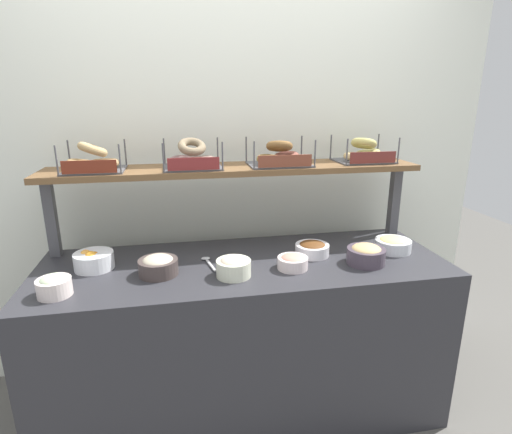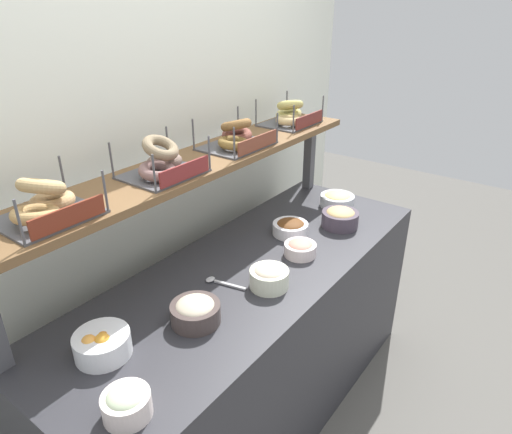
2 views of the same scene
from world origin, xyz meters
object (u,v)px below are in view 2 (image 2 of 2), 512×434
object	(u,v)px
bowl_chocolate_spread	(290,227)
serving_spoon_near_plate	(219,282)
bowl_potato_salad	(269,276)
bowl_lox_spread	(300,248)
bagel_basket_sesame	(45,204)
bagel_basket_plain	(290,115)
bowl_egg_salad	(337,199)
bowl_scallion_spread	(126,403)
bagel_basket_poppy	(162,163)
bowl_hummus	(340,217)
bowl_tuna_salad	(195,311)
bowl_fruit_salad	(102,344)
bagel_basket_cinnamon_raisin	(237,137)

from	to	relation	value
bowl_chocolate_spread	serving_spoon_near_plate	bearing A→B (deg)	179.99
bowl_potato_salad	bowl_lox_spread	distance (m)	0.29
bagel_basket_sesame	bagel_basket_plain	bearing A→B (deg)	1.06
bowl_egg_salad	bowl_chocolate_spread	xyz separation A→B (m)	(-0.43, 0.03, -0.00)
bowl_scallion_spread	bagel_basket_poppy	distance (m)	0.86
bowl_hummus	bowl_egg_salad	distance (m)	0.25
bagel_basket_poppy	bowl_tuna_salad	bearing A→B (deg)	-120.62
bowl_scallion_spread	serving_spoon_near_plate	bearing A→B (deg)	18.95
bowl_tuna_salad	bowl_scallion_spread	distance (m)	0.43
bowl_potato_salad	bowl_egg_salad	world-z (taller)	bowl_potato_salad
bowl_lox_spread	bowl_fruit_salad	xyz separation A→B (m)	(-0.92, 0.18, 0.01)
bowl_hummus	bagel_basket_poppy	world-z (taller)	bagel_basket_poppy
bagel_basket_cinnamon_raisin	bagel_basket_plain	distance (m)	0.49
bowl_hummus	bowl_tuna_salad	xyz separation A→B (m)	(-0.98, 0.06, -0.00)
bowl_lox_spread	bowl_fruit_salad	size ratio (longest dim) A/B	0.79
bagel_basket_poppy	bowl_fruit_salad	bearing A→B (deg)	-158.91
bowl_potato_salad	bagel_basket_cinnamon_raisin	distance (m)	0.66
serving_spoon_near_plate	bagel_basket_plain	bearing A→B (deg)	15.72
bowl_egg_salad	bowl_potato_salad	bearing A→B (deg)	-170.13
bowl_egg_salad	bowl_tuna_salad	bearing A→B (deg)	-176.84
bowl_hummus	serving_spoon_near_plate	xyz separation A→B (m)	(-0.75, 0.15, -0.04)
bagel_basket_poppy	bagel_basket_sesame	bearing A→B (deg)	179.46
bowl_hummus	bagel_basket_sesame	xyz separation A→B (m)	(-1.27, 0.38, 0.43)
bagel_basket_sesame	bowl_fruit_salad	bearing A→B (deg)	-93.90
bowl_egg_salad	bagel_basket_sesame	distance (m)	1.57
bowl_chocolate_spread	bagel_basket_plain	xyz separation A→B (m)	(0.36, 0.25, 0.44)
bagel_basket_plain	bowl_lox_spread	bearing A→B (deg)	-141.97
bowl_scallion_spread	bowl_chocolate_spread	world-z (taller)	bowl_scallion_spread
serving_spoon_near_plate	bagel_basket_sesame	bearing A→B (deg)	156.51
bowl_potato_salad	bowl_fruit_salad	xyz separation A→B (m)	(-0.63, 0.21, -0.01)
bowl_potato_salad	bowl_chocolate_spread	world-z (taller)	bowl_potato_salad
bowl_egg_salad	bowl_fruit_salad	distance (m)	1.50
bowl_fruit_salad	bagel_basket_sesame	bearing A→B (deg)	86.10
bowl_hummus	bowl_potato_salad	world-z (taller)	same
bowl_hummus	bagel_basket_plain	distance (m)	0.61
bowl_hummus	bowl_egg_salad	size ratio (longest dim) A/B	0.99
bowl_chocolate_spread	bagel_basket_cinnamon_raisin	xyz separation A→B (m)	(-0.12, 0.22, 0.44)
bagel_basket_poppy	bagel_basket_plain	distance (m)	0.94
bowl_chocolate_spread	bagel_basket_poppy	distance (m)	0.76
bowl_chocolate_spread	bagel_basket_sesame	distance (m)	1.16
bagel_basket_poppy	bagel_basket_cinnamon_raisin	world-z (taller)	bagel_basket_poppy
serving_spoon_near_plate	bagel_basket_sesame	size ratio (longest dim) A/B	0.61
bowl_tuna_salad	bowl_scallion_spread	xyz separation A→B (m)	(-0.41, -0.13, -0.00)
serving_spoon_near_plate	bagel_basket_poppy	bearing A→B (deg)	101.71
bowl_egg_salad	bagel_basket_sesame	bearing A→B (deg)	170.40
bowl_lox_spread	bowl_scallion_spread	world-z (taller)	bowl_scallion_spread
bowl_potato_salad	bagel_basket_plain	distance (m)	1.00
bowl_hummus	serving_spoon_near_plate	bearing A→B (deg)	168.44
bagel_basket_sesame	serving_spoon_near_plate	bearing A→B (deg)	-23.49
bowl_potato_salad	serving_spoon_near_plate	distance (m)	0.21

